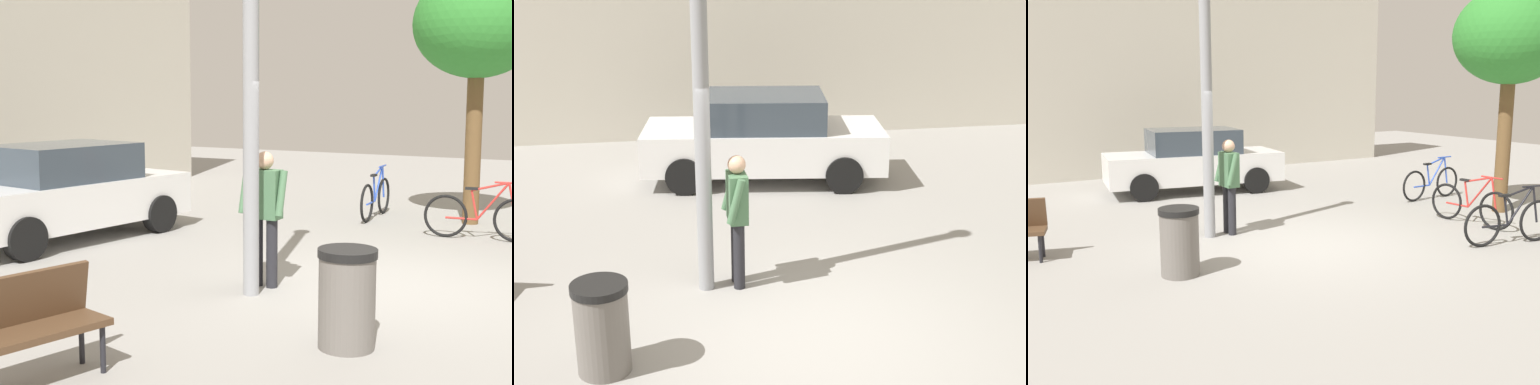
{
  "view_description": "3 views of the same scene",
  "coord_description": "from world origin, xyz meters",
  "views": [
    {
      "loc": [
        -8.57,
        -2.82,
        2.39
      ],
      "look_at": [
        -0.09,
        1.84,
        1.06
      ],
      "focal_mm": 51.73,
      "sensor_mm": 36.0,
      "label": 1
    },
    {
      "loc": [
        -1.82,
        -6.94,
        4.04
      ],
      "look_at": [
        -0.2,
        2.3,
        0.86
      ],
      "focal_mm": 51.69,
      "sensor_mm": 36.0,
      "label": 2
    },
    {
      "loc": [
        -4.97,
        -7.59,
        2.57
      ],
      "look_at": [
        0.59,
        1.74,
        0.55
      ],
      "focal_mm": 40.03,
      "sensor_mm": 36.0,
      "label": 3
    }
  ],
  "objects": [
    {
      "name": "building_facade",
      "position": [
        0.0,
        9.7,
        3.28
      ],
      "size": [
        17.21,
        2.0,
        6.56
      ],
      "primitive_type": "cube",
      "color": "beige",
      "rests_on": "ground_plane"
    },
    {
      "name": "bicycle_black",
      "position": [
        2.93,
        -1.65,
        0.38
      ],
      "size": [
        1.78,
        0.41,
        0.97
      ],
      "color": "black",
      "rests_on": "ground_plane"
    },
    {
      "name": "plaza_tree",
      "position": [
        4.87,
        0.12,
        3.52
      ],
      "size": [
        2.26,
        2.26,
        4.53
      ],
      "color": "brown",
      "rests_on": "ground_plane"
    },
    {
      "name": "parked_car_white",
      "position": [
        0.26,
        5.57,
        0.77
      ],
      "size": [
        4.4,
        2.28,
        1.55
      ],
      "color": "silver",
      "rests_on": "ground_plane"
    },
    {
      "name": "bicycle_blue",
      "position": [
        4.62,
        1.84,
        0.38
      ],
      "size": [
        1.81,
        0.15,
        0.97
      ],
      "color": "black",
      "rests_on": "ground_plane"
    },
    {
      "name": "ground_plane",
      "position": [
        0.0,
        0.0,
        0.0
      ],
      "size": [
        36.0,
        36.0,
        0.0
      ],
      "primitive_type": "plane",
      "color": "gray"
    },
    {
      "name": "person_by_lamppost",
      "position": [
        -0.77,
        1.35,
        0.97
      ],
      "size": [
        0.28,
        0.59,
        1.67
      ],
      "color": "#232328",
      "rests_on": "ground_plane"
    },
    {
      "name": "trash_bin",
      "position": [
        -2.33,
        -0.36,
        0.48
      ],
      "size": [
        0.56,
        0.56,
        0.95
      ],
      "color": "#66605B",
      "rests_on": "ground_plane"
    },
    {
      "name": "bicycle_red",
      "position": [
        3.44,
        -0.36,
        0.38
      ],
      "size": [
        0.22,
        1.81,
        0.97
      ],
      "color": "black",
      "rests_on": "ground_plane"
    },
    {
      "name": "lamppost",
      "position": [
        -1.16,
        1.32,
        2.69
      ],
      "size": [
        0.28,
        0.28,
        5.07
      ],
      "color": "gray",
      "rests_on": "ground_plane"
    }
  ]
}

